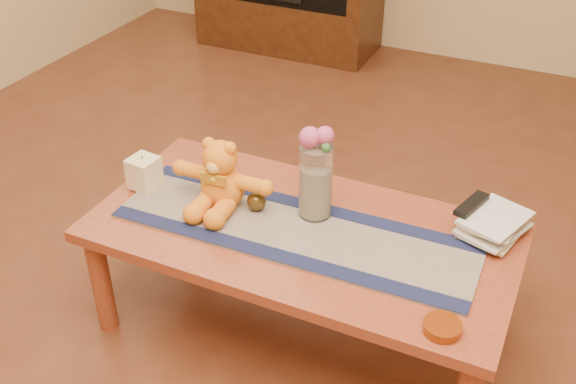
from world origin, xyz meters
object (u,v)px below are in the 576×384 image
at_px(pillar_candle, 144,173).
at_px(bronze_ball, 257,201).
at_px(teddy_bear, 222,174).
at_px(book_bottom, 470,222).
at_px(tv_remote, 472,204).
at_px(amber_dish, 442,327).
at_px(glass_vase, 316,181).

height_order(pillar_candle, bronze_ball, pillar_candle).
xyz_separation_m(teddy_bear, book_bottom, (0.80, 0.25, -0.12)).
distance_m(teddy_bear, pillar_candle, 0.31).
bearing_deg(pillar_candle, tv_remote, 13.41).
bearing_deg(amber_dish, book_bottom, 94.33).
relative_size(glass_vase, bronze_ball, 3.97).
relative_size(glass_vase, tv_remote, 1.62).
relative_size(glass_vase, amber_dish, 2.45).
relative_size(pillar_candle, tv_remote, 0.71).
height_order(book_bottom, tv_remote, tv_remote).
bearing_deg(teddy_bear, book_bottom, 15.12).
bearing_deg(glass_vase, bronze_ball, -162.24).
bearing_deg(book_bottom, pillar_candle, -152.41).
distance_m(pillar_candle, glass_vase, 0.63).
bearing_deg(glass_vase, tv_remote, 18.50).
height_order(bronze_ball, amber_dish, bronze_ball).
bearing_deg(glass_vase, amber_dish, -33.67).
xyz_separation_m(teddy_bear, glass_vase, (0.31, 0.07, 0.01)).
distance_m(pillar_candle, bronze_ball, 0.43).
bearing_deg(amber_dish, tv_remote, 94.73).
relative_size(teddy_bear, book_bottom, 1.56).
distance_m(teddy_bear, tv_remote, 0.83).
height_order(pillar_candle, tv_remote, pillar_candle).
relative_size(bronze_ball, tv_remote, 0.41).
relative_size(pillar_candle, bronze_ball, 1.74).
relative_size(teddy_bear, amber_dish, 3.28).
distance_m(teddy_bear, glass_vase, 0.32).
height_order(bronze_ball, book_bottom, bronze_ball).
bearing_deg(glass_vase, teddy_bear, -166.57).
bearing_deg(tv_remote, bronze_ball, -144.96).
bearing_deg(pillar_candle, bronze_ball, 5.31).
height_order(pillar_candle, glass_vase, glass_vase).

